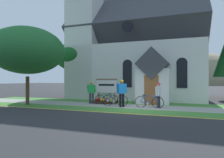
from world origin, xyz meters
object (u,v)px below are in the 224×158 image
(yard_deciduous_tree, at_px, (79,57))
(cyclist_in_yellow_jersey, at_px, (91,91))
(church_sign, at_px, (106,87))
(bicycle_orange, at_px, (115,100))
(verge_sapling, at_px, (28,51))
(bicycle_red, at_px, (107,99))
(cyclist_in_red_jersey, at_px, (122,91))
(bicycle_black, at_px, (149,102))
(cyclist_in_white_jersey, at_px, (158,94))

(yard_deciduous_tree, bearing_deg, cyclist_in_yellow_jersey, -51.88)
(church_sign, relative_size, bicycle_orange, 1.05)
(verge_sapling, bearing_deg, bicycle_red, 20.58)
(cyclist_in_red_jersey, height_order, verge_sapling, verge_sapling)
(bicycle_black, height_order, cyclist_in_white_jersey, cyclist_in_white_jersey)
(yard_deciduous_tree, xyz_separation_m, verge_sapling, (-0.45, -6.63, -0.26))
(verge_sapling, bearing_deg, bicycle_black, 8.54)
(bicycle_orange, distance_m, verge_sapling, 7.16)
(cyclist_in_yellow_jersey, distance_m, cyclist_in_white_jersey, 4.94)
(cyclist_in_white_jersey, xyz_separation_m, yard_deciduous_tree, (-8.56, 5.18, 3.20))
(bicycle_black, height_order, cyclist_in_red_jersey, cyclist_in_red_jersey)
(cyclist_in_yellow_jersey, bearing_deg, bicycle_orange, -14.62)
(church_sign, xyz_separation_m, bicycle_orange, (1.39, -2.05, -0.83))
(cyclist_in_white_jersey, xyz_separation_m, cyclist_in_red_jersey, (-2.28, -0.44, 0.15))
(cyclist_in_red_jersey, bearing_deg, cyclist_in_white_jersey, 10.79)
(cyclist_in_yellow_jersey, bearing_deg, church_sign, 68.21)
(church_sign, bearing_deg, bicycle_orange, -55.79)
(bicycle_red, bearing_deg, bicycle_orange, -34.16)
(cyclist_in_yellow_jersey, distance_m, yard_deciduous_tree, 6.70)
(bicycle_red, xyz_separation_m, yard_deciduous_tree, (-4.86, 4.63, 3.74))
(yard_deciduous_tree, height_order, verge_sapling, yard_deciduous_tree)
(bicycle_black, distance_m, bicycle_orange, 2.35)
(bicycle_red, bearing_deg, verge_sapling, -159.42)
(cyclist_in_yellow_jersey, xyz_separation_m, cyclist_in_white_jersey, (4.91, -0.52, -0.05))
(verge_sapling, bearing_deg, church_sign, 36.60)
(bicycle_red, relative_size, cyclist_in_yellow_jersey, 1.03)
(church_sign, distance_m, bicycle_black, 4.43)
(church_sign, xyz_separation_m, verge_sapling, (-4.71, -3.50, 2.63))
(cyclist_in_white_jersey, bearing_deg, bicycle_black, -162.19)
(yard_deciduous_tree, bearing_deg, bicycle_black, -33.83)
(bicycle_black, xyz_separation_m, yard_deciduous_tree, (-8.00, 5.36, 3.72))
(bicycle_black, bearing_deg, verge_sapling, -171.46)
(church_sign, relative_size, verge_sapling, 0.34)
(bicycle_orange, xyz_separation_m, verge_sapling, (-6.10, -1.45, 3.46))
(bicycle_orange, bearing_deg, cyclist_in_yellow_jersey, 165.38)
(church_sign, xyz_separation_m, cyclist_in_red_jersey, (2.02, -2.48, -0.16))
(church_sign, bearing_deg, cyclist_in_yellow_jersey, -111.79)
(church_sign, height_order, cyclist_in_red_jersey, church_sign)
(cyclist_in_white_jersey, relative_size, verge_sapling, 0.28)
(yard_deciduous_tree, bearing_deg, bicycle_orange, -42.47)
(cyclist_in_red_jersey, bearing_deg, cyclist_in_yellow_jersey, 159.96)
(bicycle_red, height_order, bicycle_black, bicycle_black)
(church_sign, relative_size, cyclist_in_red_jersey, 1.05)
(verge_sapling, bearing_deg, bicycle_orange, 13.36)
(yard_deciduous_tree, bearing_deg, cyclist_in_red_jersey, -41.79)
(bicycle_orange, distance_m, cyclist_in_yellow_jersey, 2.15)
(bicycle_black, xyz_separation_m, verge_sapling, (-8.44, -1.27, 3.46))
(cyclist_in_red_jersey, relative_size, yard_deciduous_tree, 0.31)
(bicycle_orange, bearing_deg, bicycle_black, -4.45)
(bicycle_black, distance_m, cyclist_in_white_jersey, 0.79)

